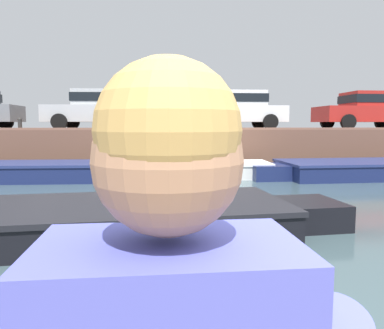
{
  "coord_description": "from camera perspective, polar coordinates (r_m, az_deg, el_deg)",
  "views": [
    {
      "loc": [
        -0.94,
        -0.9,
        1.74
      ],
      "look_at": [
        -0.5,
        4.49,
        1.16
      ],
      "focal_mm": 35.0,
      "sensor_mm": 36.0,
      "label": 1
    }
  ],
  "objects": [
    {
      "name": "mooring_bollard_west",
      "position": [
        14.86,
        -24.75,
        5.73
      ],
      "size": [
        0.15,
        0.15,
        0.44
      ],
      "color": "#2D2B28",
      "rests_on": "far_quay_wall"
    },
    {
      "name": "mooring_bollard_mid",
      "position": [
        14.08,
        2.61,
        6.29
      ],
      "size": [
        0.15,
        0.15,
        0.44
      ],
      "color": "#2D2B28",
      "rests_on": "far_quay_wall"
    },
    {
      "name": "far_wall_coping",
      "position": [
        13.87,
        -0.77,
        5.47
      ],
      "size": [
        60.0,
        0.24,
        0.08
      ],
      "primitive_type": "cube",
      "color": "brown",
      "rests_on": "far_quay_wall"
    },
    {
      "name": "boat_moored_central_white",
      "position": [
        12.36,
        1.21,
        -0.79
      ],
      "size": [
        6.08,
        1.83,
        0.51
      ],
      "color": "white",
      "rests_on": "ground"
    },
    {
      "name": "boat_moored_east_navy",
      "position": [
        13.52,
        24.31,
        -0.65
      ],
      "size": [
        7.01,
        2.59,
        0.55
      ],
      "color": "navy",
      "rests_on": "ground"
    },
    {
      "name": "ground_plane",
      "position": [
        7.57,
        2.62,
        -7.15
      ],
      "size": [
        400.0,
        400.0,
        0.0
      ],
      "primitive_type": "plane",
      "color": "#3D5156"
    },
    {
      "name": "car_right_inner_red",
      "position": [
        17.49,
        25.24,
        7.67
      ],
      "size": [
        4.11,
        2.05,
        1.54
      ],
      "color": "#B2231E",
      "rests_on": "far_quay_wall"
    },
    {
      "name": "motorboat_passing",
      "position": [
        6.03,
        -10.04,
        -8.18
      ],
      "size": [
        6.87,
        2.72,
        1.0
      ],
      "color": "black",
      "rests_on": "ground"
    },
    {
      "name": "car_centre_white",
      "position": [
        15.51,
        6.78,
        8.47
      ],
      "size": [
        3.98,
        1.9,
        1.54
      ],
      "color": "white",
      "rests_on": "far_quay_wall"
    },
    {
      "name": "boat_moored_west_navy",
      "position": [
        13.01,
        -26.52,
        -0.97
      ],
      "size": [
        6.28,
        2.0,
        0.56
      ],
      "color": "navy",
      "rests_on": "ground"
    },
    {
      "name": "car_left_inner_silver",
      "position": [
        15.4,
        -14.06,
        8.35
      ],
      "size": [
        4.0,
        2.06,
        1.54
      ],
      "color": "#B7BABC",
      "rests_on": "far_quay_wall"
    },
    {
      "name": "far_quay_wall",
      "position": [
        16.77,
        -1.43,
        2.81
      ],
      "size": [
        60.0,
        6.0,
        1.54
      ],
      "primitive_type": "cube",
      "color": "brown",
      "rests_on": "ground"
    }
  ]
}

